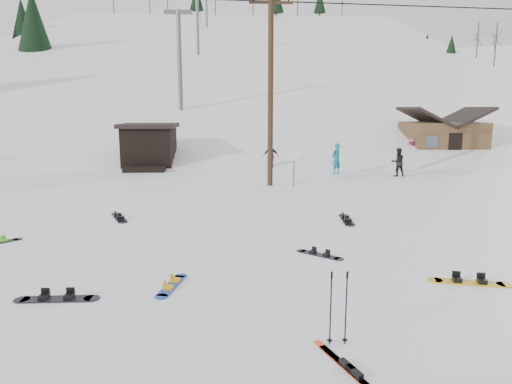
{
  "coord_description": "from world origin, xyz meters",
  "views": [
    {
      "loc": [
        0.28,
        -7.77,
        3.73
      ],
      "look_at": [
        0.88,
        4.74,
        1.4
      ],
      "focal_mm": 32.0,
      "sensor_mm": 36.0,
      "label": 1
    }
  ],
  "objects_px": {
    "cabin": "(442,140)",
    "utility_pole": "(271,87)",
    "hero_skis": "(351,371)",
    "hero_snowboard": "(172,285)"
  },
  "relations": [
    {
      "from": "cabin",
      "to": "utility_pole",
      "type": "bearing_deg",
      "value": -142.44
    },
    {
      "from": "utility_pole",
      "to": "hero_skis",
      "type": "xyz_separation_m",
      "value": [
        -0.08,
        -15.91,
        -4.65
      ]
    },
    {
      "from": "utility_pole",
      "to": "hero_skis",
      "type": "relative_size",
      "value": 4.96
    },
    {
      "from": "hero_skis",
      "to": "utility_pole",
      "type": "bearing_deg",
      "value": 68.6
    },
    {
      "from": "cabin",
      "to": "hero_snowboard",
      "type": "distance_m",
      "value": 27.74
    },
    {
      "from": "utility_pole",
      "to": "cabin",
      "type": "relative_size",
      "value": 1.67
    },
    {
      "from": "utility_pole",
      "to": "cabin",
      "type": "xyz_separation_m",
      "value": [
        13.0,
        10.0,
        -3.2
      ]
    },
    {
      "from": "hero_snowboard",
      "to": "hero_skis",
      "type": "relative_size",
      "value": 0.77
    },
    {
      "from": "utility_pole",
      "to": "hero_skis",
      "type": "distance_m",
      "value": 16.58
    },
    {
      "from": "utility_pole",
      "to": "hero_snowboard",
      "type": "xyz_separation_m",
      "value": [
        -3.07,
        -12.57,
        -4.66
      ]
    }
  ]
}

